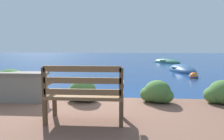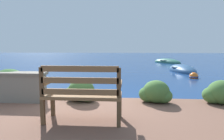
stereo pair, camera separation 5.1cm
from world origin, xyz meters
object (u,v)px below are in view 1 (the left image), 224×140
(rowboat_nearest, at_px, (182,70))
(mooring_buoy, at_px, (194,77))
(park_bench, at_px, (84,93))
(rowboat_mid, at_px, (167,62))

(rowboat_nearest, relative_size, mooring_buoy, 6.40)
(mooring_buoy, bearing_deg, park_bench, -121.25)
(park_bench, height_order, mooring_buoy, park_bench)
(park_bench, relative_size, rowboat_nearest, 0.45)
(rowboat_nearest, xyz_separation_m, mooring_buoy, (-0.16, -2.51, 0.01))
(park_bench, xyz_separation_m, rowboat_mid, (4.26, 14.82, -0.64))
(park_bench, bearing_deg, mooring_buoy, 51.81)
(rowboat_nearest, distance_m, mooring_buoy, 2.52)
(park_bench, height_order, rowboat_nearest, park_bench)
(rowboat_mid, bearing_deg, mooring_buoy, 141.27)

